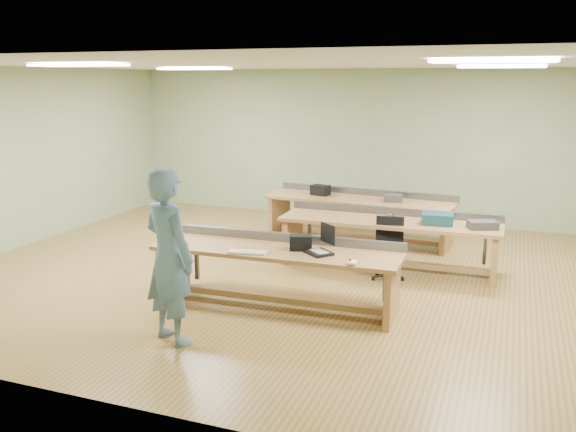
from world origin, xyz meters
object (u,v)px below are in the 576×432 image
(workbench_mid, at_px, (389,232))
(drinks_can, at_px, (390,218))
(camera_bag, at_px, (301,242))
(task_chair, at_px, (388,257))
(workbench_back, at_px, (359,209))
(mug, at_px, (390,218))
(person, at_px, (169,257))
(laptop_base, at_px, (319,253))
(parts_bin_teal, at_px, (437,219))
(parts_bin_grey, at_px, (483,225))
(workbench_front, at_px, (277,263))

(workbench_mid, bearing_deg, drinks_can, -80.10)
(drinks_can, bearing_deg, camera_bag, -111.80)
(camera_bag, height_order, task_chair, camera_bag)
(workbench_back, xyz_separation_m, mug, (0.85, -1.58, 0.24))
(workbench_back, distance_m, person, 4.99)
(person, distance_m, laptop_base, 1.83)
(laptop_base, relative_size, mug, 2.31)
(parts_bin_teal, relative_size, drinks_can, 3.61)
(person, height_order, drinks_can, person)
(camera_bag, xyz_separation_m, mug, (0.73, 1.90, -0.04))
(parts_bin_teal, xyz_separation_m, mug, (-0.67, -0.09, -0.03))
(parts_bin_grey, xyz_separation_m, drinks_can, (-1.29, -0.09, 0.01))
(workbench_front, distance_m, parts_bin_grey, 3.05)
(workbench_front, height_order, drinks_can, drinks_can)
(person, relative_size, laptop_base, 6.31)
(camera_bag, xyz_separation_m, parts_bin_grey, (2.03, 1.93, -0.04))
(person, relative_size, task_chair, 2.17)
(parts_bin_grey, height_order, mug, parts_bin_grey)
(task_chair, relative_size, parts_bin_grey, 2.25)
(person, height_order, camera_bag, person)
(workbench_back, distance_m, parts_bin_grey, 2.66)
(camera_bag, height_order, mug, camera_bag)
(workbench_mid, xyz_separation_m, parts_bin_grey, (1.33, -0.09, 0.24))
(mug, bearing_deg, workbench_mid, 105.04)
(workbench_mid, bearing_deg, camera_bag, -109.64)
(mug, bearing_deg, laptop_base, -103.04)
(person, bearing_deg, workbench_front, -92.82)
(workbench_front, relative_size, parts_bin_teal, 7.11)
(camera_bag, bearing_deg, task_chair, 42.32)
(workbench_back, relative_size, parts_bin_teal, 7.67)
(parts_bin_grey, bearing_deg, camera_bag, -136.47)
(drinks_can, bearing_deg, workbench_back, 117.49)
(camera_bag, bearing_deg, person, -144.95)
(laptop_base, bearing_deg, drinks_can, 117.32)
(workbench_front, height_order, laptop_base, workbench_front)
(workbench_front, xyz_separation_m, task_chair, (1.09, 1.55, -0.24))
(parts_bin_teal, relative_size, parts_bin_grey, 1.12)
(workbench_back, bearing_deg, workbench_front, -88.05)
(parts_bin_teal, distance_m, drinks_can, 0.68)
(camera_bag, bearing_deg, laptop_base, -40.29)
(workbench_front, xyz_separation_m, camera_bag, (0.30, 0.03, 0.28))
(task_chair, bearing_deg, mug, 91.87)
(task_chair, distance_m, mug, 0.61)
(person, xyz_separation_m, drinks_can, (1.72, 3.25, -0.14))
(drinks_can, bearing_deg, task_chair, -79.34)
(workbench_mid, height_order, laptop_base, workbench_mid)
(workbench_front, bearing_deg, mug, 60.52)
(workbench_front, xyz_separation_m, parts_bin_grey, (2.33, 1.96, 0.24))
(workbench_front, relative_size, task_chair, 3.55)
(workbench_front, distance_m, mug, 2.20)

